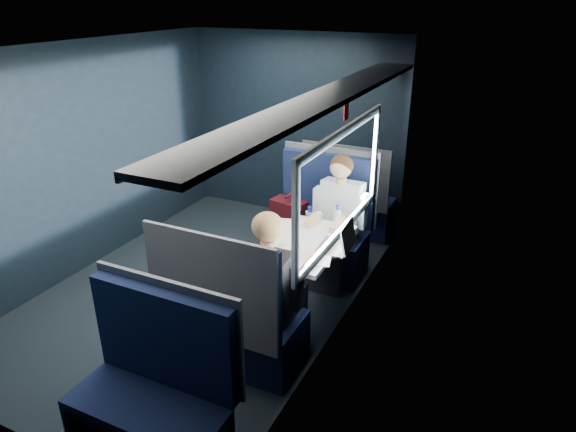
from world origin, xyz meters
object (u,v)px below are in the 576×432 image
at_px(seat_bay_far, 233,321).
at_px(woman, 271,282).
at_px(table, 302,249).
at_px(seat_row_front, 349,202).
at_px(cup, 348,228).
at_px(man, 337,215).
at_px(laptop, 341,242).
at_px(seat_bay_near, 318,231).
at_px(bottle_small, 337,218).
at_px(seat_row_back, 155,401).

distance_m(seat_bay_far, woman, 0.43).
relative_size(table, seat_row_front, 0.86).
distance_m(woman, cup, 1.06).
bearing_deg(man, laptop, -67.77).
bearing_deg(table, laptop, -0.30).
bearing_deg(seat_bay_near, bottle_small, -51.76).
bearing_deg(table, bottle_small, 66.78).
height_order(seat_bay_near, laptop, seat_bay_near).
relative_size(table, seat_row_back, 0.86).
height_order(table, woman, woman).
distance_m(seat_bay_near, cup, 0.82).
relative_size(seat_bay_near, seat_row_back, 1.09).
xyz_separation_m(seat_bay_near, woman, (0.27, -1.58, 0.30)).
bearing_deg(seat_bay_far, seat_row_back, -90.00).
distance_m(seat_bay_far, seat_row_back, 0.92).
xyz_separation_m(table, seat_row_front, (-0.18, 1.80, -0.25)).
bearing_deg(bottle_small, laptop, -65.52).
relative_size(seat_row_front, seat_row_back, 1.00).
height_order(table, seat_row_front, seat_row_front).
height_order(table, laptop, laptop).
xyz_separation_m(laptop, cup, (-0.06, 0.33, -0.02)).
relative_size(seat_row_front, laptop, 3.33).
bearing_deg(man, cup, -57.99).
height_order(seat_row_front, cup, seat_row_front).
distance_m(seat_row_front, bottle_small, 1.50).
distance_m(seat_row_back, man, 2.53).
bearing_deg(woman, seat_row_front, 95.70).
distance_m(seat_bay_far, man, 1.62).
height_order(seat_bay_near, woman, woman).
xyz_separation_m(table, laptop, (0.35, -0.00, 0.15)).
relative_size(woman, cup, 14.06).
height_order(man, woman, same).
height_order(laptop, bottle_small, laptop).
xyz_separation_m(seat_row_front, laptop, (0.54, -1.80, 0.40)).
xyz_separation_m(seat_bay_far, bottle_small, (0.35, 1.27, 0.42)).
height_order(seat_row_front, bottle_small, seat_row_front).
bearing_deg(laptop, seat_row_back, -106.64).
bearing_deg(seat_row_back, laptop, 73.36).
bearing_deg(man, table, -95.52).
relative_size(table, laptop, 2.87).
bearing_deg(man, woman, -90.00).
xyz_separation_m(bottle_small, cup, (0.13, -0.07, -0.05)).
bearing_deg(bottle_small, woman, -95.36).
distance_m(table, seat_row_front, 1.82).
bearing_deg(woman, seat_bay_far, -146.18).
bearing_deg(laptop, table, 179.70).
xyz_separation_m(seat_bay_near, bottle_small, (0.37, -0.47, 0.41)).
bearing_deg(cup, seat_row_front, 108.13).
bearing_deg(table, cup, 48.02).
bearing_deg(cup, man, 122.01).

